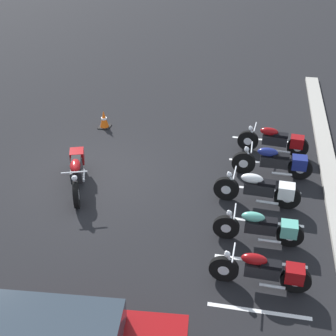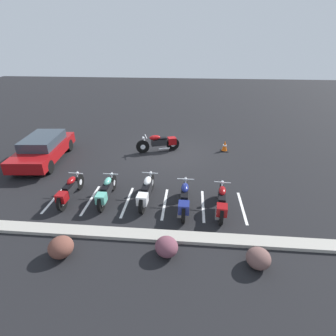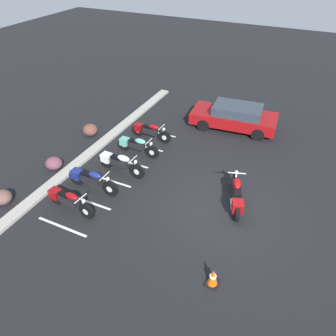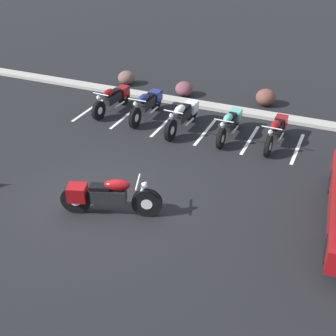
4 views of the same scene
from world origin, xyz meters
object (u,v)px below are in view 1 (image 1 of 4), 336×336
parked_bike_4 (265,271)px  traffic_cone (104,120)px  parked_bike_1 (276,162)px  parked_bike_0 (277,141)px  motorcycle_maroon_featured (77,170)px  parked_bike_2 (261,189)px  parked_bike_3 (263,227)px

parked_bike_4 → traffic_cone: (-6.52, -5.57, -0.16)m
parked_bike_1 → parked_bike_0: bearing=-90.5°
motorcycle_maroon_featured → parked_bike_2: size_ratio=1.02×
parked_bike_2 → parked_bike_4: parked_bike_2 is taller
parked_bike_0 → parked_bike_3: 4.36m
motorcycle_maroon_featured → parked_bike_3: motorcycle_maroon_featured is taller
parked_bike_1 → parked_bike_4: (4.45, -0.26, -0.03)m
motorcycle_maroon_featured → parked_bike_2: bearing=72.0°
motorcycle_maroon_featured → parked_bike_2: motorcycle_maroon_featured is taller
parked_bike_0 → traffic_cone: 5.89m
motorcycle_maroon_featured → traffic_cone: (-3.59, -0.35, -0.22)m
parked_bike_1 → parked_bike_2: size_ratio=1.00×
parked_bike_2 → parked_bike_3: (1.54, 0.07, -0.03)m
parked_bike_4 → parked_bike_1: bearing=-91.3°
parked_bike_4 → parked_bike_2: bearing=-85.4°
parked_bike_2 → parked_bike_4: size_ratio=1.07×
motorcycle_maroon_featured → parked_bike_4: (2.93, 5.22, -0.06)m
motorcycle_maroon_featured → parked_bike_2: 5.08m
traffic_cone → parked_bike_3: bearing=47.2°
motorcycle_maroon_featured → parked_bike_4: motorcycle_maroon_featured is taller
parked_bike_1 → parked_bike_2: 1.52m
parked_bike_3 → parked_bike_0: bearing=-94.0°
parked_bike_0 → parked_bike_2: parked_bike_2 is taller
parked_bike_0 → parked_bike_4: parked_bike_0 is taller
parked_bike_1 → traffic_cone: bearing=-19.1°
traffic_cone → parked_bike_4: bearing=40.5°
parked_bike_3 → parked_bike_4: parked_bike_4 is taller
parked_bike_3 → traffic_cone: size_ratio=3.47×
motorcycle_maroon_featured → parked_bike_1: (-1.52, 5.48, -0.03)m
traffic_cone → parked_bike_0: bearing=82.8°
motorcycle_maroon_featured → parked_bike_0: size_ratio=1.07×
parked_bike_0 → parked_bike_3: bearing=90.5°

